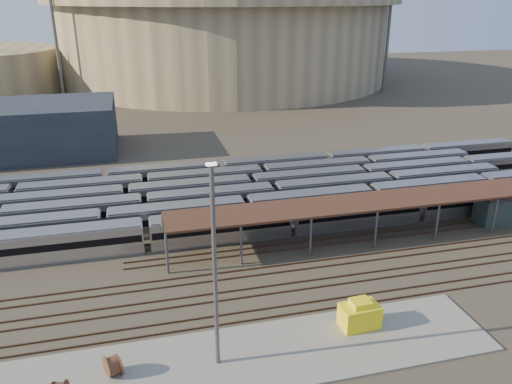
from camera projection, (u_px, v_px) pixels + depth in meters
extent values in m
plane|color=#383026|center=(239.00, 270.00, 57.64)|extent=(420.00, 420.00, 0.00)
cube|color=gray|center=(219.00, 363.00, 42.93)|extent=(50.00, 9.00, 0.20)
cube|color=#A9A9AE|center=(147.00, 236.00, 61.94)|extent=(112.00, 2.90, 3.60)
cube|color=#A9A9AE|center=(246.00, 212.00, 68.82)|extent=(112.00, 2.90, 3.60)
cube|color=#A9A9AE|center=(145.00, 209.00, 69.56)|extent=(112.00, 2.90, 3.60)
cube|color=#A9A9AE|center=(252.00, 189.00, 77.04)|extent=(112.00, 2.90, 3.60)
cube|color=#A9A9AE|center=(146.00, 188.00, 77.24)|extent=(112.00, 2.90, 3.60)
cube|color=#A9A9AE|center=(222.00, 173.00, 83.91)|extent=(112.00, 2.90, 3.60)
cylinder|color=#57575C|center=(167.00, 254.00, 56.09)|extent=(0.30, 0.30, 5.00)
cylinder|color=#57575C|center=(163.00, 233.00, 60.96)|extent=(0.30, 0.30, 5.00)
cylinder|color=#57575C|center=(241.00, 245.00, 58.02)|extent=(0.30, 0.30, 5.00)
cylinder|color=#57575C|center=(232.00, 226.00, 62.90)|extent=(0.30, 0.30, 5.00)
cylinder|color=#57575C|center=(311.00, 237.00, 59.96)|extent=(0.30, 0.30, 5.00)
cylinder|color=#57575C|center=(296.00, 219.00, 64.83)|extent=(0.30, 0.30, 5.00)
cylinder|color=#57575C|center=(376.00, 230.00, 61.89)|extent=(0.30, 0.30, 5.00)
cylinder|color=#57575C|center=(357.00, 213.00, 66.77)|extent=(0.30, 0.30, 5.00)
cylinder|color=#57575C|center=(437.00, 223.00, 63.83)|extent=(0.30, 0.30, 5.00)
cylinder|color=#57575C|center=(415.00, 206.00, 68.70)|extent=(0.30, 0.30, 5.00)
cylinder|color=#57575C|center=(495.00, 216.00, 65.76)|extent=(0.30, 0.30, 5.00)
cylinder|color=#57575C|center=(469.00, 201.00, 70.64)|extent=(0.30, 0.30, 5.00)
cube|color=#311E14|center=(398.00, 199.00, 64.33)|extent=(60.00, 6.00, 0.30)
cube|color=#4C3323|center=(242.00, 277.00, 56.03)|extent=(170.00, 0.12, 0.18)
cube|color=#4C3323|center=(239.00, 271.00, 57.38)|extent=(170.00, 0.12, 0.18)
cube|color=#4C3323|center=(251.00, 297.00, 52.42)|extent=(170.00, 0.12, 0.18)
cube|color=#4C3323|center=(247.00, 289.00, 53.77)|extent=(170.00, 0.12, 0.18)
cube|color=#4C3323|center=(260.00, 319.00, 48.80)|extent=(170.00, 0.12, 0.18)
cube|color=#4C3323|center=(256.00, 310.00, 50.16)|extent=(170.00, 0.12, 0.18)
cylinder|color=#9A9068|center=(225.00, 41.00, 184.52)|extent=(116.00, 116.00, 28.00)
cube|color=#1E232D|center=(5.00, 131.00, 97.55)|extent=(42.00, 20.00, 10.00)
cylinder|color=#57575C|center=(56.00, 39.00, 143.56)|extent=(1.00, 1.00, 36.00)
cylinder|color=#57575C|center=(388.00, 35.00, 157.10)|extent=(1.00, 1.00, 36.00)
cylinder|color=#57575C|center=(126.00, 28.00, 193.21)|extent=(1.00, 1.00, 36.00)
cylinder|color=brown|center=(113.00, 366.00, 41.13)|extent=(1.64, 2.11, 1.86)
cylinder|color=#57575C|center=(215.00, 272.00, 39.59)|extent=(0.36, 0.36, 17.83)
cube|color=#FFF2CC|center=(211.00, 164.00, 36.29)|extent=(0.82, 0.35, 0.20)
cube|color=yellow|center=(359.00, 316.00, 47.20)|extent=(3.74, 2.47, 2.26)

